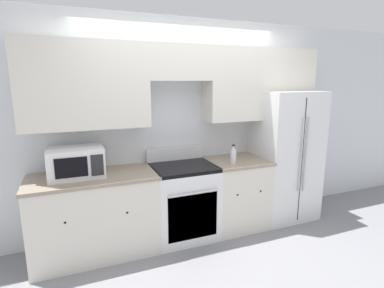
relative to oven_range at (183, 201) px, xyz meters
name	(u,v)px	position (x,y,z in m)	size (l,w,h in m)	color
ground_plane	(202,246)	(0.11, -0.31, -0.45)	(12.00, 12.00, 0.00)	gray
wall_back	(184,108)	(0.12, 0.27, 1.08)	(8.00, 0.39, 2.60)	silver
lower_cabinets_left	(95,215)	(-1.01, 0.00, 0.00)	(1.31, 0.64, 0.89)	silver
lower_cabinets_right	(236,193)	(0.72, 0.00, 0.00)	(0.73, 0.64, 0.89)	silver
oven_range	(183,201)	(0.00, 0.00, 0.00)	(0.73, 0.65, 1.05)	white
refrigerator	(283,155)	(1.48, 0.06, 0.42)	(0.80, 0.77, 1.73)	white
microwave	(76,162)	(-1.16, 0.04, 0.59)	(0.55, 0.39, 0.30)	white
bottle	(233,156)	(0.59, -0.14, 0.53)	(0.07, 0.07, 0.23)	silver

